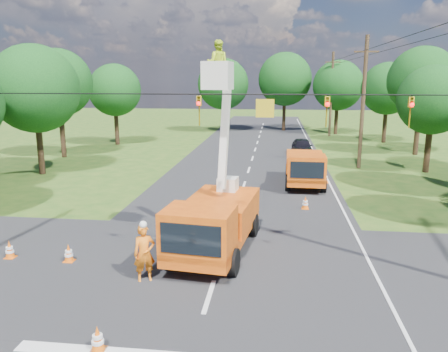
# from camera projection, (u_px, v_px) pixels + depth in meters

# --- Properties ---
(ground) EXTENTS (140.00, 140.00, 0.00)m
(ground) POSITION_uv_depth(u_px,v_px,m) (249.00, 170.00, 33.26)
(ground) COLOR #284F17
(ground) RESTS_ON ground
(road_main) EXTENTS (12.00, 100.00, 0.06)m
(road_main) POSITION_uv_depth(u_px,v_px,m) (249.00, 170.00, 33.26)
(road_main) COLOR black
(road_main) RESTS_ON ground
(road_cross) EXTENTS (56.00, 10.00, 0.07)m
(road_cross) POSITION_uv_depth(u_px,v_px,m) (217.00, 271.00, 15.81)
(road_cross) COLOR black
(road_cross) RESTS_ON ground
(edge_line) EXTENTS (0.12, 90.00, 0.02)m
(edge_line) POSITION_uv_depth(u_px,v_px,m) (324.00, 172.00, 32.61)
(edge_line) COLOR silver
(edge_line) RESTS_ON ground
(bucket_truck) EXTENTS (3.23, 6.79, 8.22)m
(bucket_truck) POSITION_uv_depth(u_px,v_px,m) (215.00, 211.00, 17.11)
(bucket_truck) COLOR orange
(bucket_truck) RESTS_ON ground
(second_truck) EXTENTS (2.62, 6.26, 2.32)m
(second_truck) POSITION_uv_depth(u_px,v_px,m) (305.00, 167.00, 28.34)
(second_truck) COLOR orange
(second_truck) RESTS_ON ground
(ground_worker) EXTENTS (0.87, 0.74, 2.01)m
(ground_worker) POSITION_uv_depth(u_px,v_px,m) (144.00, 253.00, 14.80)
(ground_worker) COLOR orange
(ground_worker) RESTS_ON ground
(distant_car) EXTENTS (1.89, 4.46, 1.50)m
(distant_car) POSITION_uv_depth(u_px,v_px,m) (302.00, 147.00, 39.99)
(distant_car) COLOR black
(distant_car) RESTS_ON ground
(traffic_cone_0) EXTENTS (0.38, 0.38, 0.71)m
(traffic_cone_0) POSITION_uv_depth(u_px,v_px,m) (98.00, 339.00, 11.03)
(traffic_cone_0) COLOR #F2600C
(traffic_cone_0) RESTS_ON ground
(traffic_cone_2) EXTENTS (0.38, 0.38, 0.71)m
(traffic_cone_2) POSITION_uv_depth(u_px,v_px,m) (245.00, 210.00, 21.95)
(traffic_cone_2) COLOR #F2600C
(traffic_cone_2) RESTS_ON ground
(traffic_cone_3) EXTENTS (0.38, 0.38, 0.71)m
(traffic_cone_3) POSITION_uv_depth(u_px,v_px,m) (305.00, 203.00, 23.22)
(traffic_cone_3) COLOR #F2600C
(traffic_cone_3) RESTS_ON ground
(traffic_cone_4) EXTENTS (0.38, 0.38, 0.71)m
(traffic_cone_4) POSITION_uv_depth(u_px,v_px,m) (69.00, 253.00, 16.48)
(traffic_cone_4) COLOR #F2600C
(traffic_cone_4) RESTS_ON ground
(traffic_cone_5) EXTENTS (0.38, 0.38, 0.71)m
(traffic_cone_5) POSITION_uv_depth(u_px,v_px,m) (10.00, 250.00, 16.82)
(traffic_cone_5) COLOR #F2600C
(traffic_cone_5) RESTS_ON ground
(traffic_cone_7) EXTENTS (0.38, 0.38, 0.71)m
(traffic_cone_7) POSITION_uv_depth(u_px,v_px,m) (326.00, 178.00, 29.09)
(traffic_cone_7) COLOR #F2600C
(traffic_cone_7) RESTS_ON ground
(pole_right_mid) EXTENTS (1.80, 0.30, 10.00)m
(pole_right_mid) POSITION_uv_depth(u_px,v_px,m) (363.00, 102.00, 33.11)
(pole_right_mid) COLOR #4C3823
(pole_right_mid) RESTS_ON ground
(pole_right_far) EXTENTS (1.80, 0.30, 10.00)m
(pole_right_far) POSITION_uv_depth(u_px,v_px,m) (331.00, 94.00, 52.50)
(pole_right_far) COLOR #4C3823
(pole_right_far) RESTS_ON ground
(signal_span) EXTENTS (18.00, 0.29, 1.07)m
(signal_span) POSITION_uv_depth(u_px,v_px,m) (284.00, 108.00, 14.27)
(signal_span) COLOR black
(signal_span) RESTS_ON ground
(tree_left_d) EXTENTS (6.20, 6.20, 9.24)m
(tree_left_d) POSITION_uv_depth(u_px,v_px,m) (35.00, 89.00, 30.76)
(tree_left_d) COLOR #382616
(tree_left_d) RESTS_ON ground
(tree_left_e) EXTENTS (5.80, 5.80, 9.41)m
(tree_left_e) POSITION_uv_depth(u_px,v_px,m) (58.00, 83.00, 37.67)
(tree_left_e) COLOR #382616
(tree_left_e) RESTS_ON ground
(tree_left_f) EXTENTS (5.40, 5.40, 8.40)m
(tree_left_f) POSITION_uv_depth(u_px,v_px,m) (115.00, 90.00, 45.37)
(tree_left_f) COLOR #382616
(tree_left_f) RESTS_ON ground
(tree_right_c) EXTENTS (5.00, 5.00, 7.83)m
(tree_right_c) POSITION_uv_depth(u_px,v_px,m) (433.00, 100.00, 31.55)
(tree_right_c) COLOR #382616
(tree_right_c) RESTS_ON ground
(tree_right_d) EXTENTS (6.00, 6.00, 9.70)m
(tree_right_d) POSITION_uv_depth(u_px,v_px,m) (422.00, 81.00, 38.83)
(tree_right_d) COLOR #382616
(tree_right_d) RESTS_ON ground
(tree_right_e) EXTENTS (5.60, 5.60, 8.63)m
(tree_right_e) POSITION_uv_depth(u_px,v_px,m) (388.00, 89.00, 46.89)
(tree_right_e) COLOR #382616
(tree_right_e) RESTS_ON ground
(tree_far_a) EXTENTS (6.60, 6.60, 9.50)m
(tree_far_a) POSITION_uv_depth(u_px,v_px,m) (223.00, 84.00, 56.73)
(tree_far_a) COLOR #382616
(tree_far_a) RESTS_ON ground
(tree_far_b) EXTENTS (7.00, 7.00, 10.32)m
(tree_far_b) POSITION_uv_depth(u_px,v_px,m) (285.00, 79.00, 57.61)
(tree_far_b) COLOR #382616
(tree_far_b) RESTS_ON ground
(tree_far_c) EXTENTS (6.20, 6.20, 9.18)m
(tree_far_c) POSITION_uv_depth(u_px,v_px,m) (338.00, 85.00, 54.12)
(tree_far_c) COLOR #382616
(tree_far_c) RESTS_ON ground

